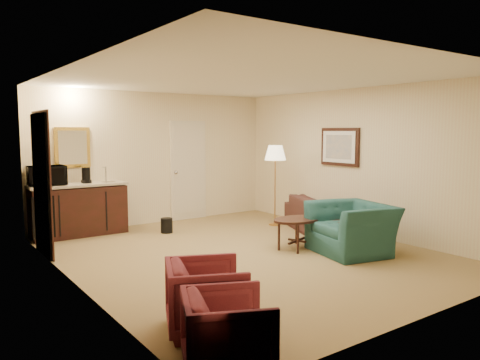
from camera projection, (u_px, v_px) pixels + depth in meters
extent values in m
plane|color=#96824C|center=(245.00, 254.00, 7.05)|extent=(6.00, 6.00, 0.00)
cube|color=beige|center=(157.00, 158.00, 9.35)|extent=(5.00, 0.02, 2.60)
cube|color=beige|center=(73.00, 177.00, 5.47)|extent=(0.02, 6.00, 2.60)
cube|color=beige|center=(358.00, 161.00, 8.36)|extent=(0.02, 6.00, 2.60)
cube|color=white|center=(245.00, 79.00, 6.78)|extent=(5.00, 6.00, 0.02)
cube|color=beige|center=(188.00, 170.00, 9.76)|extent=(0.82, 0.06, 2.05)
cube|color=black|center=(42.00, 185.00, 6.89)|extent=(0.06, 0.98, 2.10)
cube|color=#ECBC45|center=(72.00, 147.00, 8.34)|extent=(0.62, 0.04, 0.72)
cube|color=black|center=(340.00, 147.00, 8.64)|extent=(0.06, 0.90, 0.70)
cube|color=#341310|center=(79.00, 210.00, 8.25)|extent=(1.64, 0.58, 0.92)
imported|color=black|center=(327.00, 211.00, 8.29)|extent=(1.43, 2.27, 0.86)
imported|color=#215252|center=(352.00, 220.00, 7.05)|extent=(0.99, 1.29, 1.01)
imported|color=maroon|center=(206.00, 293.00, 4.30)|extent=(0.89, 0.91, 0.72)
imported|color=maroon|center=(228.00, 328.00, 3.57)|extent=(0.84, 0.86, 0.68)
cube|color=black|center=(297.00, 233.00, 7.34)|extent=(0.97, 0.80, 0.48)
cube|color=#BB873E|center=(275.00, 185.00, 9.12)|extent=(0.47, 0.47, 1.57)
cylinder|color=black|center=(167.00, 225.00, 8.49)|extent=(0.26, 0.26, 0.27)
imported|color=black|center=(47.00, 173.00, 7.94)|extent=(0.62, 0.37, 0.41)
cylinder|color=black|center=(86.00, 175.00, 8.29)|extent=(0.15, 0.15, 0.28)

